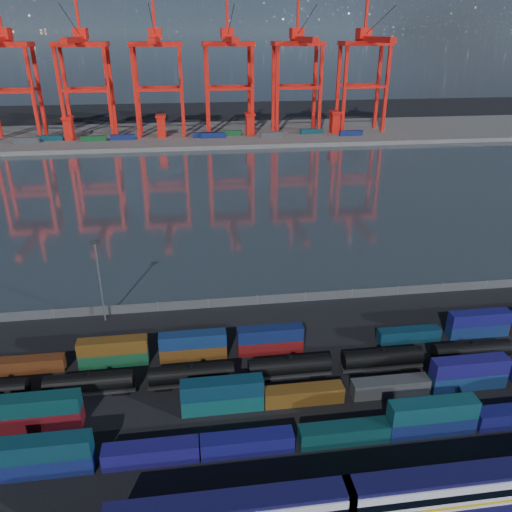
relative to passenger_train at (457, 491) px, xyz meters
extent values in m
plane|color=black|center=(-16.18, 22.48, -2.87)|extent=(700.00, 700.00, 0.00)
plane|color=#2B373E|center=(-16.18, 127.48, -2.86)|extent=(700.00, 700.00, 0.00)
cube|color=#514F4C|center=(-16.18, 232.48, -1.87)|extent=(700.00, 70.00, 2.00)
cube|color=#100F3A|center=(-26.00, 0.00, 2.57)|extent=(26.96, 2.91, 0.54)
cube|color=silver|center=(0.00, 0.00, 0.25)|extent=(26.96, 3.23, 4.10)
cube|color=#100F3A|center=(0.00, 0.00, -1.90)|extent=(26.96, 3.30, 1.29)
cube|color=#100F3A|center=(0.00, 0.00, 2.57)|extent=(26.96, 2.91, 0.54)
cube|color=gold|center=(0.00, 0.00, -0.61)|extent=(26.98, 3.33, 0.39)
cube|color=black|center=(0.00, 0.00, 0.69)|extent=(26.98, 3.33, 1.08)
cube|color=navy|center=(-48.63, 11.95, -1.54)|extent=(12.32, 2.50, 2.67)
cube|color=#0C3340|center=(-48.63, 11.95, 1.13)|extent=(12.32, 2.50, 2.67)
cube|color=navy|center=(-35.38, 11.95, -1.54)|extent=(12.32, 2.50, 2.67)
cube|color=navy|center=(-22.87, 11.95, -1.54)|extent=(12.32, 2.50, 2.67)
cube|color=#0A3639|center=(-9.69, 11.95, -1.54)|extent=(12.32, 2.50, 2.67)
cube|color=#101C53|center=(2.70, 11.95, -1.54)|extent=(12.32, 2.50, 2.67)
cube|color=#0E4149|center=(2.70, 11.95, 1.13)|extent=(12.32, 2.50, 2.67)
cube|color=#5A0D14|center=(-51.36, 20.46, -1.57)|extent=(12.02, 2.44, 2.60)
cube|color=#0B383B|center=(-51.36, 20.46, 1.03)|extent=(12.02, 2.44, 2.60)
cube|color=#0E4A49|center=(-25.52, 20.46, -1.57)|extent=(12.02, 2.44, 2.60)
cube|color=#0C2E43|center=(-25.52, 20.46, 1.03)|extent=(12.02, 2.44, 2.60)
cube|color=brown|center=(-13.33, 20.46, -1.57)|extent=(12.02, 2.44, 2.60)
cube|color=#3B3E40|center=(0.22, 20.46, -1.57)|extent=(12.02, 2.44, 2.60)
cube|color=navy|center=(12.80, 20.46, -1.57)|extent=(12.02, 2.44, 2.60)
cube|color=navy|center=(12.80, 20.46, 1.03)|extent=(12.02, 2.44, 2.60)
cube|color=#592911|center=(-56.20, 33.87, -1.65)|extent=(11.30, 2.30, 2.45)
cube|color=#134829|center=(-42.65, 33.87, -1.65)|extent=(11.30, 2.30, 2.45)
cube|color=brown|center=(-42.65, 33.87, 0.80)|extent=(11.30, 2.30, 2.45)
cube|color=#5A3412|center=(-29.48, 33.87, -1.65)|extent=(11.30, 2.30, 2.45)
cube|color=navy|center=(-29.48, 33.87, 0.80)|extent=(11.30, 2.30, 2.45)
cube|color=maroon|center=(-16.23, 33.87, -1.65)|extent=(11.30, 2.30, 2.45)
cube|color=#101E51|center=(-16.23, 33.87, 0.80)|extent=(11.30, 2.30, 2.45)
cube|color=#0C2C40|center=(9.02, 33.87, -1.65)|extent=(11.30, 2.30, 2.45)
cube|color=navy|center=(22.20, 33.87, -1.65)|extent=(11.30, 2.30, 2.45)
cube|color=navy|center=(22.20, 33.87, 0.80)|extent=(11.30, 2.30, 2.45)
cube|color=black|center=(-56.29, 26.49, -2.57)|extent=(2.53, 1.82, 0.61)
cylinder|color=black|center=(-45.35, 26.49, -0.55)|extent=(13.15, 2.93, 2.93)
cylinder|color=black|center=(-45.35, 26.49, 1.07)|extent=(0.81, 0.81, 0.51)
cube|color=black|center=(-45.35, 26.49, -2.16)|extent=(13.66, 2.02, 0.40)
cube|color=black|center=(-49.90, 26.49, -2.57)|extent=(2.53, 1.82, 0.61)
cube|color=black|center=(-40.79, 26.49, -2.57)|extent=(2.53, 1.82, 0.61)
cylinder|color=black|center=(-29.85, 26.49, -0.55)|extent=(13.15, 2.93, 2.93)
cylinder|color=black|center=(-29.85, 26.49, 1.07)|extent=(0.81, 0.81, 0.51)
cube|color=black|center=(-29.85, 26.49, -2.16)|extent=(13.66, 2.02, 0.40)
cube|color=black|center=(-34.40, 26.49, -2.57)|extent=(2.53, 1.82, 0.61)
cube|color=black|center=(-25.29, 26.49, -2.57)|extent=(2.53, 1.82, 0.61)
cylinder|color=black|center=(-14.35, 26.49, -0.55)|extent=(13.15, 2.93, 2.93)
cylinder|color=black|center=(-14.35, 26.49, 1.07)|extent=(0.81, 0.81, 0.51)
cube|color=black|center=(-14.35, 26.49, -2.16)|extent=(13.66, 2.02, 0.40)
cube|color=black|center=(-18.90, 26.49, -2.57)|extent=(2.53, 1.82, 0.61)
cube|color=black|center=(-9.79, 26.49, -2.57)|extent=(2.53, 1.82, 0.61)
cylinder|color=black|center=(1.15, 26.49, -0.55)|extent=(13.15, 2.93, 2.93)
cylinder|color=black|center=(1.15, 26.49, 1.07)|extent=(0.81, 0.81, 0.51)
cube|color=black|center=(1.15, 26.49, -2.16)|extent=(13.66, 2.02, 0.40)
cube|color=black|center=(-3.40, 26.49, -2.57)|extent=(2.53, 1.82, 0.61)
cube|color=black|center=(5.71, 26.49, -2.57)|extent=(2.53, 1.82, 0.61)
cylinder|color=black|center=(16.65, 26.49, -0.55)|extent=(13.15, 2.93, 2.93)
cylinder|color=black|center=(16.65, 26.49, 1.07)|extent=(0.81, 0.81, 0.51)
cube|color=black|center=(16.65, 26.49, -2.16)|extent=(13.66, 2.02, 0.40)
cube|color=black|center=(12.10, 26.49, -2.57)|extent=(2.53, 1.82, 0.61)
cube|color=black|center=(21.21, 26.49, -2.57)|extent=(2.53, 1.82, 0.61)
cube|color=#595B5E|center=(-16.18, 50.48, -1.87)|extent=(160.00, 0.06, 2.00)
cylinder|color=slate|center=(-56.18, 50.48, -1.77)|extent=(0.12, 0.12, 2.20)
cylinder|color=slate|center=(-46.18, 50.48, -1.77)|extent=(0.12, 0.12, 2.20)
cylinder|color=slate|center=(-36.18, 50.48, -1.77)|extent=(0.12, 0.12, 2.20)
cylinder|color=slate|center=(-26.18, 50.48, -1.77)|extent=(0.12, 0.12, 2.20)
cylinder|color=slate|center=(-16.18, 50.48, -1.77)|extent=(0.12, 0.12, 2.20)
cylinder|color=slate|center=(-6.18, 50.48, -1.77)|extent=(0.12, 0.12, 2.20)
cylinder|color=slate|center=(3.82, 50.48, -1.77)|extent=(0.12, 0.12, 2.20)
cylinder|color=slate|center=(13.82, 50.48, -1.77)|extent=(0.12, 0.12, 2.20)
cylinder|color=slate|center=(23.82, 50.48, -1.77)|extent=(0.12, 0.12, 2.20)
cylinder|color=slate|center=(33.82, 50.48, -1.77)|extent=(0.12, 0.12, 2.20)
cylinder|color=slate|center=(-46.18, 48.48, 5.13)|extent=(0.36, 0.36, 16.00)
cube|color=black|center=(-46.18, 48.48, 13.43)|extent=(1.60, 0.40, 0.60)
cube|color=red|center=(-100.04, 221.40, 19.92)|extent=(1.62, 1.62, 45.59)
cube|color=red|center=(-100.04, 233.56, 19.92)|extent=(1.62, 1.62, 45.59)
cube|color=red|center=(-111.18, 221.40, 22.20)|extent=(22.29, 1.42, 1.42)
cube|color=red|center=(-111.18, 233.56, 22.20)|extent=(22.29, 1.42, 1.42)
cube|color=red|center=(-111.18, 227.48, 42.72)|extent=(25.33, 14.18, 2.23)
cube|color=red|center=(-111.18, 231.53, 47.28)|extent=(6.08, 8.10, 5.07)
cube|color=red|center=(-87.33, 221.40, 19.92)|extent=(1.62, 1.62, 45.59)
cube|color=red|center=(-87.33, 233.56, 19.92)|extent=(1.62, 1.62, 45.59)
cube|color=red|center=(-65.04, 221.40, 19.92)|extent=(1.62, 1.62, 45.59)
cube|color=red|center=(-65.04, 233.56, 19.92)|extent=(1.62, 1.62, 45.59)
cube|color=red|center=(-76.18, 221.40, 22.20)|extent=(22.29, 1.42, 1.42)
cube|color=red|center=(-76.18, 233.56, 22.20)|extent=(22.29, 1.42, 1.42)
cube|color=red|center=(-76.18, 227.48, 42.72)|extent=(25.33, 14.18, 2.23)
cube|color=red|center=(-76.18, 215.32, 44.74)|extent=(3.04, 48.63, 2.53)
cube|color=red|center=(-76.18, 231.53, 47.28)|extent=(6.08, 8.10, 5.07)
cube|color=red|center=(-76.18, 229.50, 54.88)|extent=(1.22, 1.22, 16.21)
cylinder|color=black|center=(-76.18, 212.89, 51.84)|extent=(0.24, 41.70, 13.76)
cube|color=red|center=(-52.33, 221.40, 19.92)|extent=(1.62, 1.62, 45.59)
cube|color=red|center=(-52.33, 233.56, 19.92)|extent=(1.62, 1.62, 45.59)
cube|color=red|center=(-30.04, 221.40, 19.92)|extent=(1.62, 1.62, 45.59)
cube|color=red|center=(-30.04, 233.56, 19.92)|extent=(1.62, 1.62, 45.59)
cube|color=red|center=(-41.18, 221.40, 22.20)|extent=(22.29, 1.42, 1.42)
cube|color=red|center=(-41.18, 233.56, 22.20)|extent=(22.29, 1.42, 1.42)
cube|color=red|center=(-41.18, 227.48, 42.72)|extent=(25.33, 14.18, 2.23)
cube|color=red|center=(-41.18, 215.32, 44.74)|extent=(3.04, 48.63, 2.53)
cube|color=red|center=(-41.18, 231.53, 47.28)|extent=(6.08, 8.10, 5.07)
cube|color=red|center=(-41.18, 229.50, 54.88)|extent=(1.22, 1.22, 16.21)
cylinder|color=black|center=(-41.18, 212.89, 51.84)|extent=(0.24, 41.70, 13.76)
cube|color=red|center=(-17.33, 221.40, 19.92)|extent=(1.62, 1.62, 45.59)
cube|color=red|center=(-17.33, 233.56, 19.92)|extent=(1.62, 1.62, 45.59)
cube|color=red|center=(4.96, 221.40, 19.92)|extent=(1.62, 1.62, 45.59)
cube|color=red|center=(4.96, 233.56, 19.92)|extent=(1.62, 1.62, 45.59)
cube|color=red|center=(-6.18, 221.40, 22.20)|extent=(22.29, 1.42, 1.42)
cube|color=red|center=(-6.18, 233.56, 22.20)|extent=(22.29, 1.42, 1.42)
cube|color=red|center=(-6.18, 227.48, 42.72)|extent=(25.33, 14.18, 2.23)
cube|color=red|center=(-6.18, 215.32, 44.74)|extent=(3.04, 48.63, 2.53)
cube|color=red|center=(-6.18, 231.53, 47.28)|extent=(6.08, 8.10, 5.07)
cube|color=red|center=(-6.18, 229.50, 54.88)|extent=(1.22, 1.22, 16.21)
cylinder|color=black|center=(-6.18, 212.89, 51.84)|extent=(0.24, 41.70, 13.76)
cube|color=red|center=(17.67, 221.40, 19.92)|extent=(1.62, 1.62, 45.59)
cube|color=red|center=(17.67, 233.56, 19.92)|extent=(1.62, 1.62, 45.59)
cube|color=red|center=(39.96, 221.40, 19.92)|extent=(1.62, 1.62, 45.59)
cube|color=red|center=(39.96, 233.56, 19.92)|extent=(1.62, 1.62, 45.59)
cube|color=red|center=(28.82, 221.40, 22.20)|extent=(22.29, 1.42, 1.42)
cube|color=red|center=(28.82, 233.56, 22.20)|extent=(22.29, 1.42, 1.42)
cube|color=red|center=(28.82, 227.48, 42.72)|extent=(25.33, 14.18, 2.23)
cube|color=red|center=(28.82, 215.32, 44.74)|extent=(3.04, 48.63, 2.53)
cube|color=red|center=(28.82, 231.53, 47.28)|extent=(6.08, 8.10, 5.07)
cube|color=red|center=(28.82, 229.50, 54.88)|extent=(1.22, 1.22, 16.21)
cylinder|color=black|center=(28.82, 212.89, 51.84)|extent=(0.24, 41.70, 13.76)
cube|color=red|center=(52.67, 221.40, 19.92)|extent=(1.62, 1.62, 45.59)
cube|color=red|center=(52.67, 233.56, 19.92)|extent=(1.62, 1.62, 45.59)
cube|color=red|center=(74.96, 221.40, 19.92)|extent=(1.62, 1.62, 45.59)
cube|color=red|center=(74.96, 233.56, 19.92)|extent=(1.62, 1.62, 45.59)
cube|color=red|center=(63.82, 221.40, 22.20)|extent=(22.29, 1.42, 1.42)
cube|color=red|center=(63.82, 233.56, 22.20)|extent=(22.29, 1.42, 1.42)
cube|color=red|center=(63.82, 227.48, 42.72)|extent=(25.33, 14.18, 2.23)
cube|color=red|center=(63.82, 215.32, 44.74)|extent=(3.04, 48.63, 2.53)
cube|color=red|center=(63.82, 231.53, 47.28)|extent=(6.08, 8.10, 5.07)
cube|color=red|center=(63.82, 229.50, 54.88)|extent=(1.22, 1.22, 16.21)
cylinder|color=black|center=(63.82, 212.89, 51.84)|extent=(0.24, 41.70, 13.76)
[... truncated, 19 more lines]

